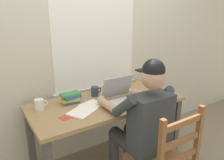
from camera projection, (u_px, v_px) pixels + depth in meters
The scene contains 13 objects.
back_wall at pixel (86, 40), 2.29m from camera, with size 6.00×0.08×2.60m.
desk at pixel (107, 110), 2.15m from camera, with size 1.47×0.68×0.75m.
seated_person at pixel (142, 121), 1.85m from camera, with size 0.50×0.60×1.25m.
laptop at pixel (122, 96), 2.09m from camera, with size 0.33×0.30×0.23m.
computer_mouse at pixel (148, 96), 2.19m from camera, with size 0.06×0.10×0.03m, color #ADAFB2.
coffee_mug_white at pixel (40, 104), 1.91m from camera, with size 0.12×0.08×0.10m.
coffee_mug_dark at pixel (95, 91), 2.23m from camera, with size 0.12×0.08×0.10m.
coffee_mug_spare at pixel (120, 85), 2.41m from camera, with size 0.12×0.08×0.09m.
book_stack_main at pixel (71, 98), 2.05m from camera, with size 0.18×0.12×0.10m.
paper_pile_near_laptop at pixel (121, 91), 2.37m from camera, with size 0.19×0.16×0.01m, color silver.
paper_pile_back_corner at pixel (82, 112), 1.86m from camera, with size 0.22×0.18×0.02m, color white.
paper_pile_side at pixel (92, 105), 2.02m from camera, with size 0.19×0.18×0.01m, color white.
landscape_photo_print at pixel (67, 117), 1.79m from camera, with size 0.13×0.09×0.00m, color #C63D33.
Camera 1 is at (-1.02, -1.68, 1.58)m, focal length 35.02 mm.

